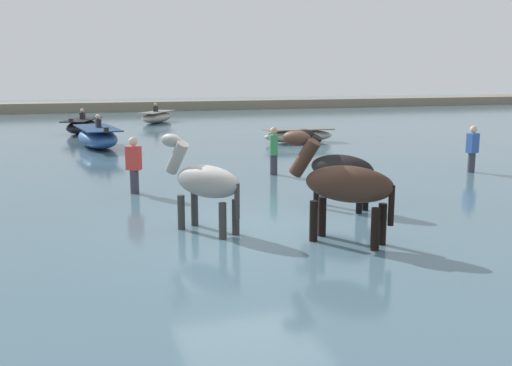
{
  "coord_description": "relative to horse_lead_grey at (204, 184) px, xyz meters",
  "views": [
    {
      "loc": [
        -2.89,
        -9.57,
        3.07
      ],
      "look_at": [
        0.68,
        1.76,
        0.83
      ],
      "focal_mm": 41.31,
      "sensor_mm": 36.0,
      "label": 1
    }
  ],
  "objects": [
    {
      "name": "far_shoreline",
      "position": [
        0.74,
        33.93,
        -0.69
      ],
      "size": [
        80.0,
        2.4,
        0.99
      ],
      "primitive_type": "cube",
      "color": "gray",
      "rests_on": "ground"
    },
    {
      "name": "boat_near_starboard",
      "position": [
        2.43,
        22.96,
        -0.54
      ],
      "size": [
        2.58,
        3.33,
        1.09
      ],
      "color": "#B2AD9E",
      "rests_on": "water_surface"
    },
    {
      "name": "person_wading_mid",
      "position": [
        3.05,
        5.09,
        -0.31
      ],
      "size": [
        0.28,
        0.36,
        1.63
      ],
      "color": "#383842",
      "rests_on": "ground"
    },
    {
      "name": "horse_lead_grey",
      "position": [
        0.0,
        0.0,
        0.0
      ],
      "size": [
        1.3,
        1.69,
        1.99
      ],
      "color": "gray",
      "rests_on": "ground"
    },
    {
      "name": "horse_trailing_dark_bay",
      "position": [
        2.0,
        -1.34,
        0.08
      ],
      "size": [
        1.59,
        1.65,
        2.12
      ],
      "color": "#382319",
      "rests_on": "ground"
    },
    {
      "name": "horse_flank_black",
      "position": [
        2.96,
        0.88,
        -0.05
      ],
      "size": [
        1.36,
        1.55,
        1.92
      ],
      "color": "black",
      "rests_on": "ground"
    },
    {
      "name": "water_surface",
      "position": [
        0.74,
        9.78,
        -1.01
      ],
      "size": [
        90.0,
        90.0,
        0.33
      ],
      "primitive_type": "cube",
      "color": "#476675",
      "rests_on": "ground"
    },
    {
      "name": "person_wading_close",
      "position": [
        8.42,
        3.82,
        -0.31
      ],
      "size": [
        0.36,
        0.28,
        1.63
      ],
      "color": "#383842",
      "rests_on": "ground"
    },
    {
      "name": "boat_far_offshore",
      "position": [
        6.46,
        11.89,
        -0.58
      ],
      "size": [
        2.85,
        0.92,
        0.54
      ],
      "color": "#B2AD9E",
      "rests_on": "water_surface"
    },
    {
      "name": "boat_mid_channel",
      "position": [
        -1.23,
        12.61,
        -0.47
      ],
      "size": [
        1.74,
        3.66,
        1.22
      ],
      "color": "#28518E",
      "rests_on": "water_surface"
    },
    {
      "name": "ground_plane",
      "position": [
        0.74,
        -0.22,
        -1.18
      ],
      "size": [
        120.0,
        120.0,
        0.0
      ],
      "primitive_type": "plane",
      "color": "#756B56"
    },
    {
      "name": "boat_distant_west",
      "position": [
        -1.65,
        18.3,
        -0.53
      ],
      "size": [
        2.0,
        3.34,
        1.11
      ],
      "color": "black",
      "rests_on": "water_surface"
    },
    {
      "name": "person_spectator_far",
      "position": [
        -0.82,
        3.7,
        -0.31
      ],
      "size": [
        0.38,
        0.33,
        1.63
      ],
      "color": "#383842",
      "rests_on": "ground"
    }
  ]
}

